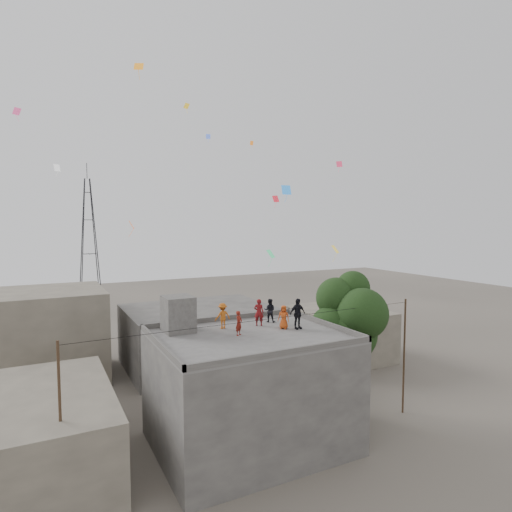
{
  "coord_description": "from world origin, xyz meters",
  "views": [
    {
      "loc": [
        -10.09,
        -20.43,
        12.19
      ],
      "look_at": [
        0.84,
        0.9,
        10.33
      ],
      "focal_mm": 30.0,
      "sensor_mm": 36.0,
      "label": 1
    }
  ],
  "objects_px": {
    "stair_head_box": "(178,314)",
    "tree": "(350,319)",
    "transmission_tower": "(89,247)",
    "person_dark_adult": "(297,314)",
    "person_red_adult": "(259,312)"
  },
  "relations": [
    {
      "from": "stair_head_box",
      "to": "tree",
      "type": "xyz_separation_m",
      "value": [
        10.57,
        -2.0,
        -1.0
      ]
    },
    {
      "from": "transmission_tower",
      "to": "person_dark_adult",
      "type": "xyz_separation_m",
      "value": [
        7.08,
        -39.97,
        -2.08
      ]
    },
    {
      "from": "tree",
      "to": "person_red_adult",
      "type": "xyz_separation_m",
      "value": [
        -5.91,
        1.13,
        0.8
      ]
    },
    {
      "from": "tree",
      "to": "transmission_tower",
      "type": "height_order",
      "value": "transmission_tower"
    },
    {
      "from": "transmission_tower",
      "to": "person_red_adult",
      "type": "bearing_deg",
      "value": -81.89
    },
    {
      "from": "person_red_adult",
      "to": "person_dark_adult",
      "type": "height_order",
      "value": "person_dark_adult"
    },
    {
      "from": "tree",
      "to": "transmission_tower",
      "type": "relative_size",
      "value": 0.45
    },
    {
      "from": "stair_head_box",
      "to": "person_dark_adult",
      "type": "bearing_deg",
      "value": -22.22
    },
    {
      "from": "tree",
      "to": "transmission_tower",
      "type": "xyz_separation_m",
      "value": [
        -11.37,
        39.4,
        2.97
      ]
    },
    {
      "from": "transmission_tower",
      "to": "stair_head_box",
      "type": "bearing_deg",
      "value": -88.77
    },
    {
      "from": "stair_head_box",
      "to": "person_dark_adult",
      "type": "height_order",
      "value": "stair_head_box"
    },
    {
      "from": "stair_head_box",
      "to": "tree",
      "type": "distance_m",
      "value": 10.8
    },
    {
      "from": "tree",
      "to": "person_dark_adult",
      "type": "distance_m",
      "value": 4.41
    },
    {
      "from": "stair_head_box",
      "to": "transmission_tower",
      "type": "relative_size",
      "value": 0.1
    },
    {
      "from": "transmission_tower",
      "to": "person_red_adult",
      "type": "relative_size",
      "value": 12.48
    }
  ]
}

